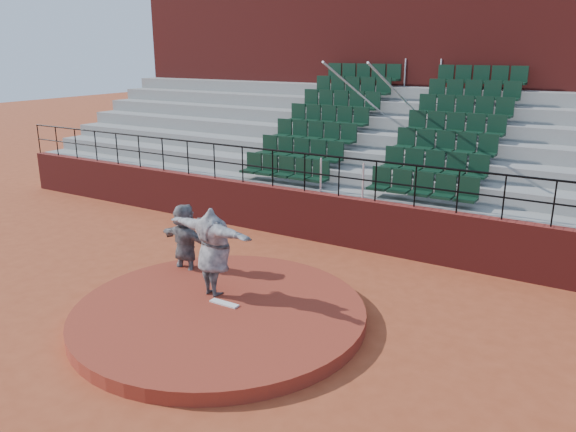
% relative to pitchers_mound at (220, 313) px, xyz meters
% --- Properties ---
extents(ground, '(90.00, 90.00, 0.00)m').
position_rel_pitchers_mound_xyz_m(ground, '(0.00, 0.00, -0.12)').
color(ground, '#A14324').
rests_on(ground, ground).
extents(pitchers_mound, '(5.50, 5.50, 0.25)m').
position_rel_pitchers_mound_xyz_m(pitchers_mound, '(0.00, 0.00, 0.00)').
color(pitchers_mound, maroon).
rests_on(pitchers_mound, ground).
extents(pitching_rubber, '(0.60, 0.15, 0.03)m').
position_rel_pitchers_mound_xyz_m(pitching_rubber, '(0.00, 0.15, 0.14)').
color(pitching_rubber, white).
rests_on(pitching_rubber, pitchers_mound).
extents(boundary_wall, '(24.00, 0.30, 1.30)m').
position_rel_pitchers_mound_xyz_m(boundary_wall, '(0.00, 5.00, 0.53)').
color(boundary_wall, maroon).
rests_on(boundary_wall, ground).
extents(wall_railing, '(24.04, 0.05, 1.03)m').
position_rel_pitchers_mound_xyz_m(wall_railing, '(0.00, 5.00, 1.90)').
color(wall_railing, black).
rests_on(wall_railing, boundary_wall).
extents(seating_deck, '(24.00, 5.97, 4.63)m').
position_rel_pitchers_mound_xyz_m(seating_deck, '(0.00, 8.65, 1.31)').
color(seating_deck, gray).
rests_on(seating_deck, ground).
extents(press_box_facade, '(24.00, 3.00, 7.10)m').
position_rel_pitchers_mound_xyz_m(press_box_facade, '(0.00, 12.60, 3.43)').
color(press_box_facade, maroon).
rests_on(press_box_facade, ground).
extents(pitcher, '(2.25, 0.91, 1.78)m').
position_rel_pitchers_mound_xyz_m(pitcher, '(-0.45, 0.43, 1.01)').
color(pitcher, black).
rests_on(pitcher, pitchers_mound).
extents(fielder, '(1.61, 0.60, 1.71)m').
position_rel_pitchers_mound_xyz_m(fielder, '(-1.86, 1.21, 0.73)').
color(fielder, black).
rests_on(fielder, ground).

